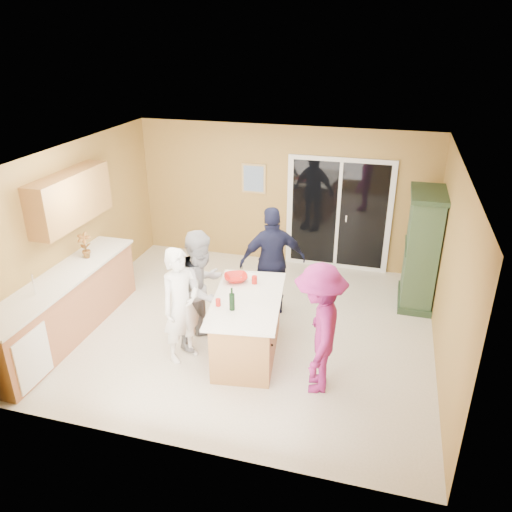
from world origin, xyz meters
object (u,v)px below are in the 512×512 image
(woman_white, at_px, (181,305))
(woman_magenta, at_px, (319,329))
(green_hutch, at_px, (421,251))
(kitchen_island, at_px, (247,328))
(woman_navy, at_px, (273,262))
(woman_grey, at_px, (202,289))

(woman_white, bearing_deg, woman_magenta, -64.04)
(green_hutch, xyz_separation_m, woman_white, (-3.07, -2.43, -0.11))
(woman_white, xyz_separation_m, woman_magenta, (1.84, -0.14, 0.03))
(kitchen_island, relative_size, woman_navy, 1.01)
(kitchen_island, distance_m, woman_navy, 1.29)
(green_hutch, distance_m, woman_white, 3.92)
(woman_grey, bearing_deg, green_hutch, -41.66)
(woman_grey, bearing_deg, woman_white, 177.17)
(woman_grey, distance_m, woman_magenta, 1.80)
(green_hutch, height_order, woman_white, green_hutch)
(green_hutch, xyz_separation_m, woman_navy, (-2.20, -0.92, -0.05))
(kitchen_island, xyz_separation_m, green_hutch, (2.26, 2.12, 0.52))
(woman_grey, bearing_deg, woman_navy, -20.46)
(woman_magenta, bearing_deg, woman_grey, -115.47)
(green_hutch, distance_m, woman_magenta, 2.85)
(kitchen_island, xyz_separation_m, woman_white, (-0.82, -0.31, 0.40))
(kitchen_island, relative_size, woman_magenta, 1.04)
(woman_white, bearing_deg, green_hutch, -21.39)
(woman_white, bearing_deg, woman_grey, 13.27)
(green_hutch, relative_size, woman_white, 1.17)
(kitchen_island, bearing_deg, woman_grey, 161.44)
(kitchen_island, xyz_separation_m, woman_magenta, (1.03, -0.45, 0.44))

